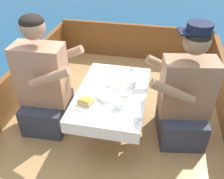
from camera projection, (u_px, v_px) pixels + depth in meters
name	position (u px, v px, depth m)	size (l,w,h in m)	color
ground_plane	(110.00, 159.00, 2.40)	(60.00, 60.00, 0.00)	navy
boat_deck	(110.00, 147.00, 2.30)	(2.05, 3.09, 0.33)	#A87F4C
gunwale_port	(3.00, 102.00, 2.26)	(0.06, 3.09, 0.40)	brown
bow_coaming	(134.00, 41.00, 3.29)	(1.93, 0.06, 0.46)	brown
cockpit_table	(112.00, 96.00, 2.05)	(0.56, 0.87, 0.41)	#B2B2B7
person_port	(44.00, 86.00, 2.10)	(0.54, 0.46, 1.02)	#333847
person_starboard	(184.00, 98.00, 1.98)	(0.57, 0.51, 1.01)	#333847
plate_sandwich	(86.00, 104.00, 1.88)	(0.18, 0.18, 0.01)	white
plate_bread	(118.00, 72.00, 2.27)	(0.17, 0.17, 0.01)	white
sandwich	(86.00, 101.00, 1.87)	(0.12, 0.10, 0.05)	tan
bowl_port_near	(106.00, 95.00, 1.95)	(0.14, 0.14, 0.04)	white
bowl_starboard_near	(116.00, 83.00, 2.09)	(0.13, 0.13, 0.04)	white
coffee_cup_port	(119.00, 105.00, 1.84)	(0.10, 0.07, 0.06)	white
coffee_cup_starboard	(132.00, 83.00, 2.06)	(0.10, 0.07, 0.07)	white
tin_can	(124.00, 97.00, 1.93)	(0.07, 0.07, 0.05)	silver
utensil_spoon_center	(137.00, 123.00, 1.72)	(0.07, 0.17, 0.01)	silver
utensil_fork_port	(134.00, 72.00, 2.27)	(0.12, 0.15, 0.00)	silver
utensil_knife_port	(97.00, 113.00, 1.80)	(0.17, 0.05, 0.00)	silver
utensil_spoon_port	(131.00, 77.00, 2.21)	(0.04, 0.17, 0.01)	silver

